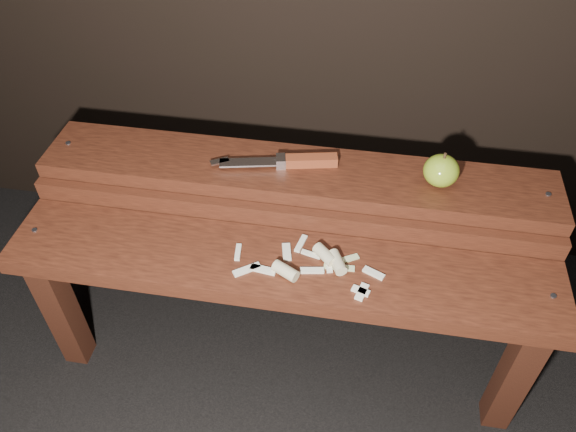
% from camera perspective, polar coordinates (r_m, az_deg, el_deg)
% --- Properties ---
extents(ground, '(60.00, 60.00, 0.00)m').
position_cam_1_polar(ground, '(1.57, -0.37, -13.45)').
color(ground, black).
extents(bench_front_tier, '(1.20, 0.20, 0.42)m').
position_cam_1_polar(bench_front_tier, '(1.24, -0.93, -7.05)').
color(bench_front_tier, black).
rests_on(bench_front_tier, ground).
extents(bench_rear_tier, '(1.20, 0.21, 0.50)m').
position_cam_1_polar(bench_rear_tier, '(1.35, 0.74, 1.98)').
color(bench_rear_tier, black).
rests_on(bench_rear_tier, ground).
extents(apple, '(0.08, 0.08, 0.08)m').
position_cam_1_polar(apple, '(1.28, 15.30, 4.47)').
color(apple, olive).
rests_on(apple, bench_rear_tier).
extents(knife, '(0.29, 0.08, 0.03)m').
position_cam_1_polar(knife, '(1.30, 0.72, 5.60)').
color(knife, brown).
rests_on(knife, bench_rear_tier).
extents(apple_scraps, '(0.32, 0.16, 0.03)m').
position_cam_1_polar(apple_scraps, '(1.18, 2.65, -4.87)').
color(apple_scraps, beige).
rests_on(apple_scraps, bench_front_tier).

